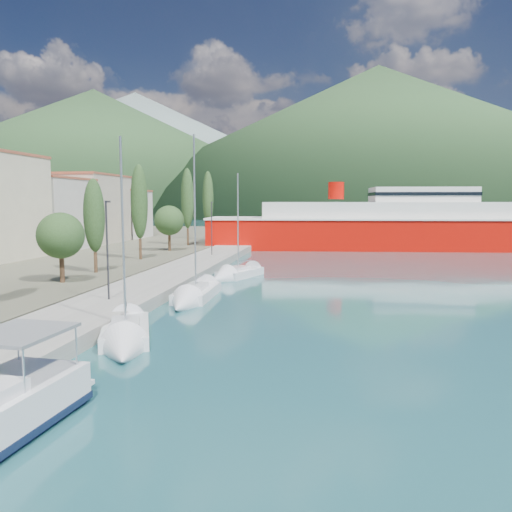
# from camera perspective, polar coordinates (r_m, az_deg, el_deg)

# --- Properties ---
(ground) EXTENTS (1400.00, 1400.00, 0.00)m
(ground) POSITION_cam_1_polar(r_m,az_deg,el_deg) (136.10, 6.65, 3.21)
(ground) COLOR #21555B
(quay) EXTENTS (5.00, 88.00, 0.80)m
(quay) POSITION_cam_1_polar(r_m,az_deg,el_deg) (44.43, -9.23, -2.17)
(quay) COLOR gray
(quay) RESTS_ON ground
(hills_far) EXTENTS (1480.00, 900.00, 180.00)m
(hills_far) POSITION_cam_1_polar(r_m,az_deg,el_deg) (652.45, 20.81, 11.91)
(hills_far) COLOR slate
(hills_far) RESTS_ON ground
(hills_near) EXTENTS (1010.00, 520.00, 115.00)m
(hills_near) POSITION_cam_1_polar(r_m,az_deg,el_deg) (401.72, 22.44, 11.69)
(hills_near) COLOR #2A4A27
(hills_near) RESTS_ON ground
(town_buildings) EXTENTS (9.20, 69.20, 11.30)m
(town_buildings) POSITION_cam_1_polar(r_m,az_deg,el_deg) (64.16, -26.20, 4.43)
(town_buildings) COLOR beige
(town_buildings) RESTS_ON land_strip
(tree_row) EXTENTS (3.74, 64.44, 11.24)m
(tree_row) POSITION_cam_1_polar(r_m,az_deg,el_deg) (52.76, -13.96, 5.08)
(tree_row) COLOR #47301E
(tree_row) RESTS_ON land_strip
(lamp_posts) EXTENTS (0.15, 49.36, 6.06)m
(lamp_posts) POSITION_cam_1_polar(r_m,az_deg,el_deg) (33.31, -15.37, 1.33)
(lamp_posts) COLOR #2D2D33
(lamp_posts) RESTS_ON quay
(sailboat_near) EXTENTS (4.77, 7.78, 10.74)m
(sailboat_near) POSITION_cam_1_polar(r_m,az_deg,el_deg) (24.31, -14.79, -9.44)
(sailboat_near) COLOR silver
(sailboat_near) RESTS_ON ground
(sailboat_mid) EXTENTS (2.42, 8.58, 12.28)m
(sailboat_mid) POSITION_cam_1_polar(r_m,az_deg,el_deg) (33.94, -7.59, -4.87)
(sailboat_mid) COLOR silver
(sailboat_mid) RESTS_ON ground
(sailboat_far) EXTENTS (4.57, 7.30, 10.24)m
(sailboat_far) POSITION_cam_1_polar(r_m,az_deg,el_deg) (44.22, -2.98, -2.28)
(sailboat_far) COLOR silver
(sailboat_far) RESTS_ON ground
(ferry) EXTENTS (52.65, 15.30, 10.31)m
(ferry) POSITION_cam_1_polar(r_m,az_deg,el_deg) (76.08, 14.61, 3.19)
(ferry) COLOR #C70C04
(ferry) RESTS_ON ground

